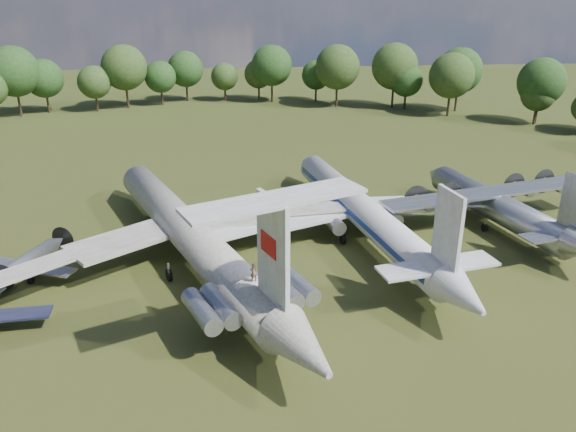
{
  "coord_description": "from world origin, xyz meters",
  "views": [
    {
      "loc": [
        2.4,
        -54.47,
        27.63
      ],
      "look_at": [
        7.4,
        -0.23,
        5.0
      ],
      "focal_mm": 35.0,
      "sensor_mm": 36.0,
      "label": 1
    }
  ],
  "objects_px": {
    "il62_airliner": "(191,241)",
    "small_prop_northwest": "(19,270)",
    "tu104_jet": "(363,217)",
    "an12_transport": "(496,210)",
    "person_on_il62": "(254,272)"
  },
  "relations": [
    {
      "from": "il62_airliner",
      "to": "small_prop_northwest",
      "type": "xyz_separation_m",
      "value": [
        -16.97,
        -1.84,
        -1.57
      ]
    },
    {
      "from": "tu104_jet",
      "to": "an12_transport",
      "type": "xyz_separation_m",
      "value": [
        16.79,
        1.51,
        -0.28
      ]
    },
    {
      "from": "tu104_jet",
      "to": "person_on_il62",
      "type": "height_order",
      "value": "person_on_il62"
    },
    {
      "from": "an12_transport",
      "to": "small_prop_northwest",
      "type": "bearing_deg",
      "value": 175.08
    },
    {
      "from": "tu104_jet",
      "to": "an12_transport",
      "type": "distance_m",
      "value": 16.86
    },
    {
      "from": "an12_transport",
      "to": "il62_airliner",
      "type": "bearing_deg",
      "value": 176.52
    },
    {
      "from": "person_on_il62",
      "to": "tu104_jet",
      "type": "bearing_deg",
      "value": -146.91
    },
    {
      "from": "il62_airliner",
      "to": "an12_transport",
      "type": "bearing_deg",
      "value": -13.04
    },
    {
      "from": "tu104_jet",
      "to": "person_on_il62",
      "type": "relative_size",
      "value": 30.49
    },
    {
      "from": "il62_airliner",
      "to": "person_on_il62",
      "type": "height_order",
      "value": "person_on_il62"
    },
    {
      "from": "il62_airliner",
      "to": "small_prop_northwest",
      "type": "distance_m",
      "value": 17.14
    },
    {
      "from": "il62_airliner",
      "to": "person_on_il62",
      "type": "relative_size",
      "value": 34.45
    },
    {
      "from": "small_prop_northwest",
      "to": "person_on_il62",
      "type": "relative_size",
      "value": 9.81
    },
    {
      "from": "person_on_il62",
      "to": "small_prop_northwest",
      "type": "bearing_deg",
      "value": -50.0
    },
    {
      "from": "tu104_jet",
      "to": "person_on_il62",
      "type": "xyz_separation_m",
      "value": [
        -13.33,
        -19.33,
        3.8
      ]
    }
  ]
}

